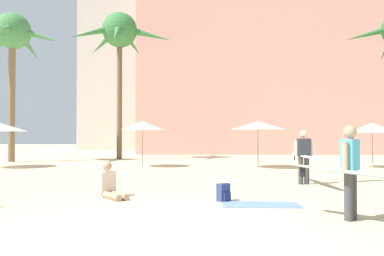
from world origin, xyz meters
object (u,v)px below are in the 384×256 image
object	(u,v)px
person_far_right	(305,155)
cafe_umbrella_0	(143,126)
backpack	(224,193)
palm_tree_center	(119,36)
beach_towel	(261,205)
person_mid_center	(353,170)
palm_tree_far_left	(12,38)
cafe_umbrella_1	(372,128)
cafe_umbrella_3	(258,125)
person_near_left	(351,155)
person_near_right	(110,185)

from	to	relation	value
person_far_right	cafe_umbrella_0	bearing A→B (deg)	-146.61
backpack	person_far_right	bearing A→B (deg)	96.08
palm_tree_center	beach_towel	xyz separation A→B (m)	(7.03, -16.32, -8.11)
person_mid_center	person_far_right	distance (m)	5.26
palm_tree_far_left	beach_towel	bearing A→B (deg)	-46.72
cafe_umbrella_1	backpack	xyz separation A→B (m)	(-7.54, -9.77, -1.73)
beach_towel	person_far_right	bearing A→B (deg)	62.78
cafe_umbrella_0	cafe_umbrella_3	bearing A→B (deg)	-3.71
person_near_left	person_near_right	xyz separation A→B (m)	(-7.26, -3.54, -0.60)
backpack	person_near_left	size ratio (longest dim) A/B	0.25
cafe_umbrella_1	cafe_umbrella_0	bearing A→B (deg)	178.97
palm_tree_far_left	person_mid_center	world-z (taller)	palm_tree_far_left
cafe_umbrella_0	person_mid_center	bearing A→B (deg)	-63.77
palm_tree_far_left	person_near_right	size ratio (longest dim) A/B	8.91
palm_tree_center	person_mid_center	distance (m)	21.09
person_far_right	cafe_umbrella_1	bearing A→B (deg)	134.03
beach_towel	person_mid_center	size ratio (longest dim) A/B	0.80
cafe_umbrella_0	backpack	world-z (taller)	cafe_umbrella_0
backpack	person_near_right	world-z (taller)	person_near_right
palm_tree_center	cafe_umbrella_3	xyz separation A→B (m)	(8.24, -6.26, -6.07)
person_mid_center	person_near_left	bearing A→B (deg)	109.71
cafe_umbrella_1	person_near_right	size ratio (longest dim) A/B	2.24
cafe_umbrella_3	person_near_right	bearing A→B (deg)	-117.95
palm_tree_center	palm_tree_far_left	bearing A→B (deg)	-155.28
backpack	person_mid_center	size ratio (longest dim) A/B	0.19
cafe_umbrella_1	backpack	distance (m)	12.46
palm_tree_far_left	person_far_right	size ratio (longest dim) A/B	2.92
cafe_umbrella_1	person_far_right	distance (m)	8.25
cafe_umbrella_1	palm_tree_far_left	bearing A→B (deg)	170.11
beach_towel	backpack	size ratio (longest dim) A/B	4.13
cafe_umbrella_1	person_far_right	xyz separation A→B (m)	(-4.85, -6.60, -1.00)
person_near_left	person_near_right	size ratio (longest dim) A/B	1.67
person_mid_center	person_near_right	size ratio (longest dim) A/B	2.19
palm_tree_center	cafe_umbrella_3	size ratio (longest dim) A/B	3.69
palm_tree_center	cafe_umbrella_3	bearing A→B (deg)	-37.20
backpack	person_near_right	size ratio (longest dim) A/B	0.42
cafe_umbrella_0	backpack	bearing A→B (deg)	-69.83
palm_tree_far_left	beach_towel	world-z (taller)	palm_tree_far_left
palm_tree_far_left	person_far_right	bearing A→B (deg)	-34.23
cafe_umbrella_0	person_mid_center	size ratio (longest dim) A/B	1.05
beach_towel	person_near_left	distance (m)	5.78
cafe_umbrella_0	person_mid_center	world-z (taller)	cafe_umbrella_0
cafe_umbrella_0	person_near_left	bearing A→B (deg)	-36.58
person_mid_center	person_near_right	world-z (taller)	person_mid_center
person_near_right	palm_tree_center	bearing A→B (deg)	152.37
beach_towel	backpack	bearing A→B (deg)	150.60
cafe_umbrella_3	person_far_right	world-z (taller)	cafe_umbrella_3
cafe_umbrella_1	person_mid_center	world-z (taller)	cafe_umbrella_1
person_far_right	backpack	bearing A→B (deg)	-49.93
palm_tree_far_left	person_near_left	xyz separation A→B (m)	(16.45, -9.21, -6.44)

